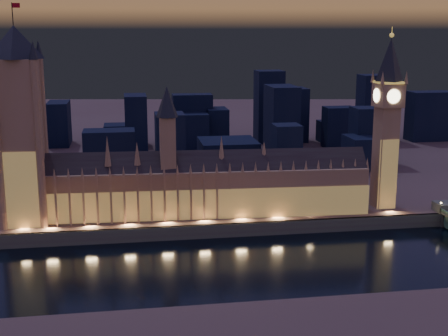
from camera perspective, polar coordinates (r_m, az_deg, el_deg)
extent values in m
plane|color=black|center=(325.53, 0.66, -8.67)|extent=(2000.00, 2000.00, 0.00)
cube|color=#4C3736|center=(828.51, -5.41, 4.62)|extent=(2000.00, 960.00, 8.00)
cube|color=#4C4848|center=(362.28, -0.44, -5.76)|extent=(2000.00, 2.50, 8.00)
cube|color=#9E8157|center=(376.14, -2.04, -2.21)|extent=(200.74, 29.71, 28.00)
cube|color=#B18F48|center=(367.65, -1.83, -3.37)|extent=(200.00, 0.50, 18.00)
cube|color=black|center=(372.16, -2.06, 0.32)|extent=(200.55, 25.98, 16.26)
cube|color=#9E8157|center=(367.79, -5.17, 2.19)|extent=(9.00, 9.00, 32.00)
cone|color=black|center=(364.13, -5.25, 6.06)|extent=(13.00, 13.00, 18.00)
cube|color=#9E8157|center=(367.66, -17.51, -3.15)|extent=(1.20, 1.20, 28.00)
cone|color=#9E8157|center=(364.17, -17.67, -0.55)|extent=(2.00, 2.00, 6.00)
cube|color=#9E8157|center=(366.57, -16.32, -3.12)|extent=(1.20, 1.20, 28.00)
cone|color=#9E8157|center=(363.07, -16.47, -0.51)|extent=(2.00, 2.00, 6.00)
cube|color=#9E8157|center=(365.63, -15.12, -3.09)|extent=(1.20, 1.20, 28.00)
cone|color=#9E8157|center=(362.12, -15.27, -0.47)|extent=(2.00, 2.00, 6.00)
cube|color=#9E8157|center=(364.85, -13.92, -3.05)|extent=(1.20, 1.20, 28.00)
cone|color=#9E8157|center=(361.33, -14.06, -0.43)|extent=(2.00, 2.00, 6.00)
cube|color=#9E8157|center=(364.23, -12.72, -3.02)|extent=(1.20, 1.20, 28.00)
cone|color=#9E8157|center=(360.71, -12.84, -0.39)|extent=(2.00, 2.00, 6.00)
cube|color=#9E8157|center=(363.78, -11.51, -2.98)|extent=(1.20, 1.20, 28.00)
cone|color=#9E8157|center=(360.25, -11.62, -0.35)|extent=(2.00, 2.00, 6.00)
cube|color=#9E8157|center=(363.48, -10.29, -2.94)|extent=(1.20, 1.20, 28.00)
cone|color=#9E8157|center=(359.95, -10.40, -0.31)|extent=(2.00, 2.00, 6.00)
cube|color=#9E8157|center=(363.35, -9.08, -2.90)|extent=(1.20, 1.20, 28.00)
cone|color=#9E8157|center=(359.82, -9.17, -0.27)|extent=(2.00, 2.00, 6.00)
cube|color=#9E8157|center=(363.38, -7.87, -2.86)|extent=(1.20, 1.20, 28.00)
cone|color=#9E8157|center=(359.85, -7.95, -0.22)|extent=(2.00, 2.00, 6.00)
cube|color=#9E8157|center=(363.58, -6.65, -2.82)|extent=(1.20, 1.20, 28.00)
cone|color=#9E8157|center=(360.05, -6.73, -0.18)|extent=(2.00, 2.00, 6.00)
cube|color=#9E8157|center=(363.94, -5.44, -2.77)|extent=(1.20, 1.20, 28.00)
cone|color=#9E8157|center=(360.41, -5.51, -0.14)|extent=(2.00, 2.00, 6.00)
cube|color=#9E8157|center=(364.45, -4.24, -2.73)|extent=(1.20, 1.20, 28.00)
cone|color=#9E8157|center=(360.93, -4.29, -0.10)|extent=(2.00, 2.00, 6.00)
cube|color=#9E8157|center=(365.14, -3.03, -2.68)|extent=(1.20, 1.20, 28.00)
cone|color=#9E8157|center=(361.62, -3.07, -0.06)|extent=(2.00, 2.00, 6.00)
cube|color=#9E8157|center=(365.98, -1.83, -2.63)|extent=(1.20, 1.20, 28.00)
cone|color=#9E8157|center=(362.47, -1.86, -0.01)|extent=(2.00, 2.00, 6.00)
cube|color=#9E8157|center=(366.98, -0.64, -2.59)|extent=(1.20, 1.20, 28.00)
cone|color=#9E8157|center=(363.48, -0.66, 0.03)|extent=(2.00, 2.00, 6.00)
cube|color=#9E8157|center=(368.13, 0.55, -2.54)|extent=(1.20, 1.20, 28.00)
cone|color=#9E8157|center=(364.65, 0.54, 0.07)|extent=(2.00, 2.00, 6.00)
cube|color=#9E8157|center=(369.45, 1.72, -2.49)|extent=(1.20, 1.20, 28.00)
cone|color=#9E8157|center=(365.98, 1.72, 0.11)|extent=(2.00, 2.00, 6.00)
cube|color=#9E8157|center=(370.92, 2.89, -2.44)|extent=(1.20, 1.20, 28.00)
cone|color=#9E8157|center=(367.46, 2.90, 0.15)|extent=(2.00, 2.00, 6.00)
cube|color=#9E8157|center=(372.54, 4.05, -2.38)|extent=(1.20, 1.20, 28.00)
cone|color=#9E8157|center=(369.10, 4.07, 0.19)|extent=(2.00, 2.00, 6.00)
cube|color=#9E8157|center=(374.32, 5.20, -2.33)|extent=(1.20, 1.20, 28.00)
cone|color=#9E8157|center=(370.89, 5.23, 0.23)|extent=(2.00, 2.00, 6.00)
cube|color=#9E8157|center=(376.24, 6.34, -2.28)|extent=(1.20, 1.20, 28.00)
cone|color=#9E8157|center=(372.83, 6.37, 0.27)|extent=(2.00, 2.00, 6.00)
cube|color=#9E8157|center=(378.31, 7.46, -2.23)|extent=(1.20, 1.20, 28.00)
cone|color=#9E8157|center=(374.92, 7.51, 0.31)|extent=(2.00, 2.00, 6.00)
cube|color=#9E8157|center=(380.52, 8.57, -2.18)|extent=(1.20, 1.20, 28.00)
cone|color=#9E8157|center=(377.15, 8.63, 0.35)|extent=(2.00, 2.00, 6.00)
cube|color=#9E8157|center=(382.88, 9.67, -2.12)|extent=(1.20, 1.20, 28.00)
cone|color=#9E8157|center=(379.53, 9.74, 0.38)|extent=(2.00, 2.00, 6.00)
cube|color=#9E8157|center=(385.37, 10.76, -2.07)|extent=(1.20, 1.20, 28.00)
cone|color=#9E8157|center=(382.04, 10.83, 0.42)|extent=(2.00, 2.00, 6.00)
cube|color=#9E8157|center=(388.00, 11.83, -2.02)|extent=(1.20, 1.20, 28.00)
cone|color=#9E8157|center=(384.70, 11.91, 0.46)|extent=(2.00, 2.00, 6.00)
cube|color=#9E8157|center=(390.77, 12.88, -1.96)|extent=(1.20, 1.20, 28.00)
cone|color=#9E8157|center=(387.49, 12.97, 0.49)|extent=(2.00, 2.00, 6.00)
cone|color=#9E8157|center=(367.74, -10.61, 1.55)|extent=(4.40, 4.40, 18.00)
cone|color=#9E8157|center=(367.99, -7.95, 1.33)|extent=(4.40, 4.40, 14.00)
cone|color=#9E8157|center=(371.97, -0.23, 1.73)|extent=(4.40, 4.40, 16.00)
cone|color=#9E8157|center=(377.12, 3.68, 1.55)|extent=(4.40, 4.40, 12.00)
cube|color=#9E8157|center=(371.16, -18.01, 2.20)|extent=(22.80, 22.80, 94.10)
cube|color=#B18F48|center=(365.49, -18.01, -1.98)|extent=(22.00, 0.50, 44.00)
cone|color=black|center=(365.84, -18.61, 10.86)|extent=(31.68, 31.68, 18.00)
cylinder|color=black|center=(365.87, -18.78, 13.20)|extent=(0.50, 0.50, 12.00)
cube|color=#B60B1D|center=(365.65, -18.48, 13.93)|extent=(4.00, 0.15, 2.50)
cylinder|color=#9E8157|center=(383.72, -19.39, 2.42)|extent=(4.40, 4.40, 94.10)
cylinder|color=#9E8157|center=(358.84, -16.54, 1.95)|extent=(4.40, 4.40, 94.10)
cone|color=black|center=(353.44, -17.07, 10.27)|extent=(5.20, 5.20, 10.00)
cylinder|color=#9E8157|center=(380.33, -16.13, 2.56)|extent=(4.40, 4.40, 94.10)
cone|color=black|center=(375.24, -16.62, 10.40)|extent=(5.20, 5.20, 10.00)
cube|color=#9E8157|center=(402.28, 14.49, 0.95)|extent=(13.03, 13.03, 63.38)
cube|color=#B18F48|center=(398.75, 14.76, -0.59)|extent=(12.00, 0.50, 44.00)
cube|color=#9E8157|center=(396.54, 14.80, 6.46)|extent=(15.00, 15.00, 14.41)
cube|color=#F2C64C|center=(395.84, 14.86, 7.59)|extent=(15.75, 15.75, 1.20)
cone|color=black|center=(394.99, 14.97, 9.55)|extent=(18.00, 18.00, 26.00)
sphere|color=#F2C64C|center=(394.59, 15.09, 11.65)|extent=(2.80, 2.80, 2.80)
cylinder|color=#F2C64C|center=(394.58, 15.11, 12.01)|extent=(0.40, 0.40, 5.00)
cylinder|color=#FFF2BF|center=(389.50, 15.25, 6.33)|extent=(8.40, 0.50, 8.40)
cylinder|color=#FFF2BF|center=(403.61, 14.36, 6.59)|extent=(8.40, 0.50, 8.40)
cylinder|color=#FFF2BF|center=(393.50, 13.76, 6.48)|extent=(0.50, 8.40, 8.40)
cylinder|color=#FFF2BF|center=(399.72, 15.82, 6.45)|extent=(0.50, 8.40, 8.40)
cone|color=#9E8157|center=(385.74, 14.31, 8.00)|extent=(2.60, 2.60, 8.00)
cone|color=#9E8157|center=(399.53, 13.46, 8.19)|extent=(2.60, 2.60, 8.00)
cone|color=#9E8157|center=(391.89, 16.34, 7.95)|extent=(2.60, 2.60, 8.00)
cone|color=#9E8157|center=(405.47, 15.44, 8.15)|extent=(2.60, 2.60, 8.00)
cylinder|color=black|center=(401.42, 19.21, -3.35)|extent=(0.30, 0.30, 4.40)
sphere|color=#FFD88C|center=(400.82, 19.24, -3.03)|extent=(1.00, 1.00, 1.00)
cube|color=black|center=(448.60, 1.66, -0.33)|extent=(19.03, 19.80, 19.55)
cube|color=black|center=(662.24, 18.26, 4.54)|extent=(42.59, 22.95, 49.15)
cube|color=black|center=(464.92, 5.71, 1.45)|extent=(19.65, 20.18, 41.44)
cube|color=black|center=(599.70, -0.66, 3.77)|extent=(19.44, 30.73, 36.17)
cube|color=black|center=(602.07, -2.91, 4.42)|extent=(37.76, 19.44, 49.37)
cube|color=black|center=(554.88, -8.05, 3.86)|extent=(18.99, 34.57, 54.08)
cube|color=black|center=(465.01, -4.95, 1.98)|extent=(21.11, 25.14, 49.61)
cube|color=black|center=(476.80, -10.40, 1.27)|extent=(38.19, 23.57, 36.37)
cube|color=black|center=(627.24, 10.83, 3.22)|extent=(43.78, 39.06, 20.76)
cube|color=black|center=(624.68, -14.83, 3.96)|extent=(19.72, 40.72, 41.75)
cube|color=black|center=(588.69, -3.73, 3.44)|extent=(44.53, 36.65, 33.45)
cube|color=black|center=(607.09, -8.98, 2.99)|extent=(40.45, 27.15, 20.99)
cube|color=black|center=(567.70, 5.27, 4.45)|extent=(24.63, 41.01, 60.51)
cube|color=black|center=(489.83, 0.36, 1.11)|extent=(44.15, 42.43, 25.22)
cube|color=black|center=(535.19, 13.20, 2.94)|extent=(30.39, 22.61, 46.81)
cube|color=black|center=(599.68, 10.45, 3.68)|extent=(28.33, 19.81, 38.71)
cube|color=black|center=(514.76, 12.51, 1.41)|extent=(24.83, 31.49, 25.84)
cube|color=black|center=(629.30, 6.60, 4.88)|extent=(19.19, 29.53, 53.18)
cube|color=black|center=(619.71, 4.13, 5.62)|extent=(26.00, 26.00, 70.56)
cube|color=black|center=(652.72, 13.38, 5.43)|extent=(26.00, 26.00, 65.23)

